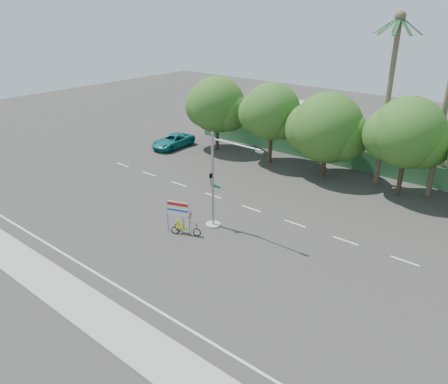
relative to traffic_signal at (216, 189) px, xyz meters
The scene contains 12 objects.
ground 5.40m from the traffic_signal, 61.13° to the right, with size 120.00×120.00×0.00m, color #33302D.
sidewalk_near 12.04m from the traffic_signal, 79.17° to the right, with size 50.00×2.40×0.12m, color gray.
fence 17.76m from the traffic_signal, 82.85° to the left, with size 38.00×0.08×2.00m, color #336B3D.
building_left 23.38m from the traffic_signal, 109.52° to the left, with size 12.00×8.00×4.00m, color beige.
tree_far_left 18.45m from the traffic_signal, 130.22° to the left, with size 7.14×6.00×7.96m.
tree_left 14.99m from the traffic_signal, 109.08° to the left, with size 6.66×5.60×8.07m.
tree_center 14.15m from the traffic_signal, 85.33° to the left, with size 7.62×6.40×7.85m.
tree_right 16.38m from the traffic_signal, 59.83° to the left, with size 6.90×5.80×8.36m.
palm_short 17.56m from the traffic_signal, 69.84° to the left, with size 3.73×3.79×14.45m.
traffic_signal is the anchor object (origin of this frame).
trike_billboard 3.23m from the traffic_signal, 117.61° to the right, with size 2.42×1.11×2.51m.
pickup_truck 19.75m from the traffic_signal, 144.76° to the left, with size 2.46×5.35×1.49m, color #107275.
Camera 1 is at (16.14, -17.36, 14.93)m, focal length 35.00 mm.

